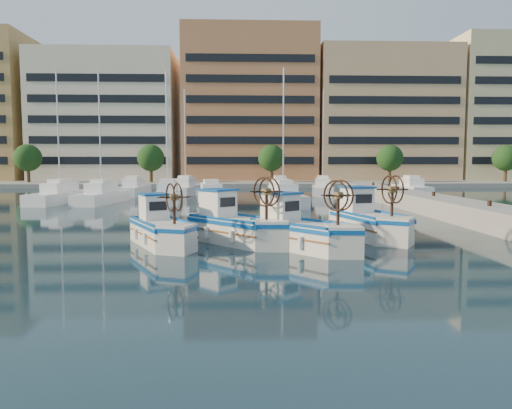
# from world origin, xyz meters

# --- Properties ---
(ground) EXTENTS (300.00, 300.00, 0.00)m
(ground) POSITION_xyz_m (0.00, 0.00, 0.00)
(ground) COLOR #193041
(ground) RESTS_ON ground
(quay) EXTENTS (3.00, 60.00, 1.20)m
(quay) POSITION_xyz_m (13.00, 8.00, 0.60)
(quay) COLOR gray
(quay) RESTS_ON ground
(waterfront) EXTENTS (180.00, 40.00, 25.60)m
(waterfront) POSITION_xyz_m (9.23, 65.04, 11.10)
(waterfront) COLOR gray
(waterfront) RESTS_ON ground
(yacht_marina) EXTENTS (38.09, 22.02, 11.50)m
(yacht_marina) POSITION_xyz_m (-2.96, 27.19, 0.53)
(yacht_marina) COLOR white
(yacht_marina) RESTS_ON ground
(fishing_boat_a) EXTENTS (3.52, 4.73, 2.85)m
(fishing_boat_a) POSITION_xyz_m (-4.68, 0.66, 0.78)
(fishing_boat_a) COLOR silver
(fishing_boat_a) RESTS_ON ground
(fishing_boat_b) EXTENTS (4.61, 4.85, 3.08)m
(fishing_boat_b) POSITION_xyz_m (-1.43, 1.11, 0.85)
(fishing_boat_b) COLOR silver
(fishing_boat_b) RESTS_ON ground
(fishing_boat_c) EXTENTS (4.46, 4.77, 3.01)m
(fishing_boat_c) POSITION_xyz_m (1.35, -0.58, 0.83)
(fishing_boat_c) COLOR silver
(fishing_boat_c) RESTS_ON ground
(fishing_boat_d) EXTENTS (3.14, 5.15, 3.12)m
(fishing_boat_d) POSITION_xyz_m (5.11, 2.45, 0.86)
(fishing_boat_d) COLOR silver
(fishing_boat_d) RESTS_ON ground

